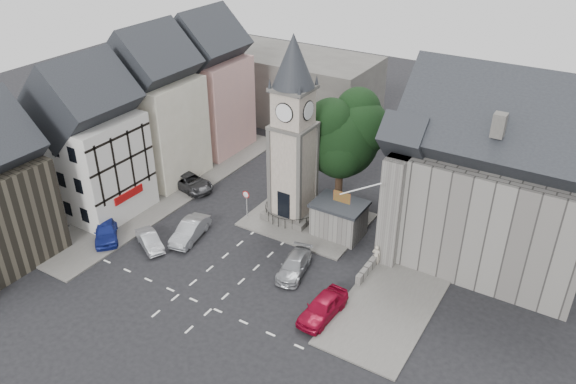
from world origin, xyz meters
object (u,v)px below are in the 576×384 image
Objects in this scene: clock_tower at (293,132)px; car_west_blue at (106,230)px; car_east_red at (323,307)px; pedestrian at (376,256)px; stone_shelter at (339,219)px.

clock_tower reaches higher than car_west_blue.
pedestrian is (0.78, 7.27, 0.14)m from car_east_red.
car_east_red is at bearing -50.02° from clock_tower.
stone_shelter is at bearing -14.19° from car_west_blue.
pedestrian is at bearing 87.81° from car_east_red.
car_west_blue is 22.36m from pedestrian.
car_west_blue is (-11.50, -11.15, -7.34)m from clock_tower.
clock_tower is 3.52× the size of car_east_red.
pedestrian is (20.78, 8.28, 0.15)m from car_west_blue.
car_west_blue is at bearing -135.90° from clock_tower.
clock_tower is 17.62m from car_west_blue.
pedestrian is at bearing -27.97° from stone_shelter.
clock_tower is at bearing 133.88° from car_east_red.
car_west_blue is at bearing 15.96° from pedestrian.
stone_shelter is (4.80, -0.49, -6.57)m from clock_tower.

